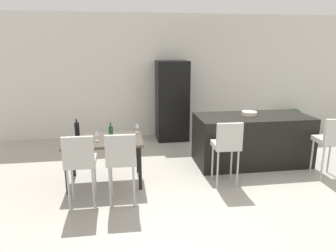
{
  "coord_description": "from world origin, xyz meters",
  "views": [
    {
      "loc": [
        -1.97,
        -4.54,
        2.17
      ],
      "look_at": [
        -1.23,
        0.42,
        0.85
      ],
      "focal_mm": 32.75,
      "sensor_mm": 36.0,
      "label": 1
    }
  ],
  "objects_px": {
    "kitchen_island": "(252,140)",
    "bar_chair_middle": "(331,138)",
    "dining_chair_far": "(121,158)",
    "wine_glass_left": "(137,125)",
    "wine_bottle_end": "(111,132)",
    "dining_chair_near": "(80,160)",
    "wine_bottle_far": "(77,129)",
    "fruit_bowl": "(249,113)",
    "dining_table": "(104,144)",
    "potted_plant": "(293,119)",
    "refrigerator": "(172,101)",
    "bar_chair_left": "(227,143)",
    "wine_glass_middle": "(97,133)"
  },
  "relations": [
    {
      "from": "kitchen_island",
      "to": "bar_chair_left",
      "type": "bearing_deg",
      "value": -132.7
    },
    {
      "from": "kitchen_island",
      "to": "bar_chair_middle",
      "type": "height_order",
      "value": "bar_chair_middle"
    },
    {
      "from": "wine_bottle_far",
      "to": "wine_bottle_end",
      "type": "distance_m",
      "value": 0.59
    },
    {
      "from": "bar_chair_middle",
      "to": "wine_bottle_end",
      "type": "distance_m",
      "value": 3.58
    },
    {
      "from": "dining_table",
      "to": "dining_chair_near",
      "type": "relative_size",
      "value": 1.15
    },
    {
      "from": "bar_chair_middle",
      "to": "dining_table",
      "type": "height_order",
      "value": "bar_chair_middle"
    },
    {
      "from": "kitchen_island",
      "to": "wine_bottle_far",
      "type": "relative_size",
      "value": 7.28
    },
    {
      "from": "dining_table",
      "to": "dining_chair_near",
      "type": "distance_m",
      "value": 0.81
    },
    {
      "from": "bar_chair_left",
      "to": "potted_plant",
      "type": "relative_size",
      "value": 1.64
    },
    {
      "from": "fruit_bowl",
      "to": "potted_plant",
      "type": "bearing_deg",
      "value": 41.63
    },
    {
      "from": "wine_bottle_far",
      "to": "potted_plant",
      "type": "xyz_separation_m",
      "value": [
        5.01,
        2.03,
        -0.48
      ]
    },
    {
      "from": "wine_bottle_end",
      "to": "refrigerator",
      "type": "height_order",
      "value": "refrigerator"
    },
    {
      "from": "wine_bottle_end",
      "to": "kitchen_island",
      "type": "bearing_deg",
      "value": 10.58
    },
    {
      "from": "dining_table",
      "to": "kitchen_island",
      "type": "bearing_deg",
      "value": 10.01
    },
    {
      "from": "dining_table",
      "to": "wine_bottle_end",
      "type": "relative_size",
      "value": 4.5
    },
    {
      "from": "wine_glass_middle",
      "to": "fruit_bowl",
      "type": "xyz_separation_m",
      "value": [
        2.72,
        0.6,
        0.09
      ]
    },
    {
      "from": "kitchen_island",
      "to": "dining_chair_far",
      "type": "xyz_separation_m",
      "value": [
        -2.42,
        -1.24,
        0.24
      ]
    },
    {
      "from": "wine_bottle_far",
      "to": "fruit_bowl",
      "type": "height_order",
      "value": "wine_bottle_far"
    },
    {
      "from": "dining_chair_far",
      "to": "wine_glass_left",
      "type": "relative_size",
      "value": 6.03
    },
    {
      "from": "bar_chair_middle",
      "to": "wine_glass_middle",
      "type": "height_order",
      "value": "bar_chair_middle"
    },
    {
      "from": "dining_chair_near",
      "to": "fruit_bowl",
      "type": "relative_size",
      "value": 3.77
    },
    {
      "from": "bar_chair_middle",
      "to": "wine_glass_middle",
      "type": "bearing_deg",
      "value": 175.41
    },
    {
      "from": "kitchen_island",
      "to": "fruit_bowl",
      "type": "relative_size",
      "value": 7.47
    },
    {
      "from": "bar_chair_middle",
      "to": "wine_bottle_far",
      "type": "distance_m",
      "value": 4.15
    },
    {
      "from": "wine_bottle_end",
      "to": "refrigerator",
      "type": "xyz_separation_m",
      "value": [
        1.34,
        2.27,
        0.07
      ]
    },
    {
      "from": "dining_chair_far",
      "to": "wine_bottle_far",
      "type": "bearing_deg",
      "value": 125.23
    },
    {
      "from": "bar_chair_left",
      "to": "dining_chair_near",
      "type": "distance_m",
      "value": 2.21
    },
    {
      "from": "fruit_bowl",
      "to": "bar_chair_left",
      "type": "bearing_deg",
      "value": -128.79
    },
    {
      "from": "dining_chair_far",
      "to": "dining_chair_near",
      "type": "bearing_deg",
      "value": -180.0
    },
    {
      "from": "wine_bottle_far",
      "to": "refrigerator",
      "type": "xyz_separation_m",
      "value": [
        1.89,
        2.04,
        0.06
      ]
    },
    {
      "from": "wine_glass_left",
      "to": "dining_table",
      "type": "bearing_deg",
      "value": -150.39
    },
    {
      "from": "wine_bottle_end",
      "to": "wine_glass_left",
      "type": "relative_size",
      "value": 1.55
    },
    {
      "from": "dining_table",
      "to": "refrigerator",
      "type": "distance_m",
      "value": 2.71
    },
    {
      "from": "kitchen_island",
      "to": "potted_plant",
      "type": "relative_size",
      "value": 3.24
    },
    {
      "from": "dining_table",
      "to": "wine_bottle_end",
      "type": "height_order",
      "value": "wine_bottle_end"
    },
    {
      "from": "kitchen_island",
      "to": "bar_chair_left",
      "type": "height_order",
      "value": "bar_chair_left"
    },
    {
      "from": "potted_plant",
      "to": "bar_chair_middle",
      "type": "bearing_deg",
      "value": -108.85
    },
    {
      "from": "kitchen_island",
      "to": "wine_glass_left",
      "type": "height_order",
      "value": "kitchen_island"
    },
    {
      "from": "potted_plant",
      "to": "kitchen_island",
      "type": "bearing_deg",
      "value": -136.64
    },
    {
      "from": "dining_chair_near",
      "to": "wine_bottle_end",
      "type": "distance_m",
      "value": 0.87
    },
    {
      "from": "bar_chair_middle",
      "to": "wine_glass_left",
      "type": "xyz_separation_m",
      "value": [
        -3.13,
        0.69,
        0.17
      ]
    },
    {
      "from": "dining_chair_near",
      "to": "refrigerator",
      "type": "distance_m",
      "value": 3.5
    },
    {
      "from": "kitchen_island",
      "to": "fruit_bowl",
      "type": "xyz_separation_m",
      "value": [
        -0.06,
        0.05,
        0.5
      ]
    },
    {
      "from": "kitchen_island",
      "to": "bar_chair_middle",
      "type": "xyz_separation_m",
      "value": [
        0.99,
        -0.85,
        0.24
      ]
    },
    {
      "from": "bar_chair_left",
      "to": "potted_plant",
      "type": "height_order",
      "value": "bar_chair_left"
    },
    {
      "from": "bar_chair_middle",
      "to": "dining_table",
      "type": "bearing_deg",
      "value": 174.11
    },
    {
      "from": "wine_bottle_far",
      "to": "wine_bottle_end",
      "type": "bearing_deg",
      "value": -23.06
    },
    {
      "from": "wine_bottle_end",
      "to": "wine_glass_left",
      "type": "height_order",
      "value": "wine_bottle_end"
    },
    {
      "from": "wine_glass_left",
      "to": "fruit_bowl",
      "type": "xyz_separation_m",
      "value": [
        2.08,
        0.22,
        0.09
      ]
    },
    {
      "from": "bar_chair_middle",
      "to": "wine_bottle_far",
      "type": "xyz_separation_m",
      "value": [
        -4.11,
        0.61,
        0.16
      ]
    }
  ]
}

